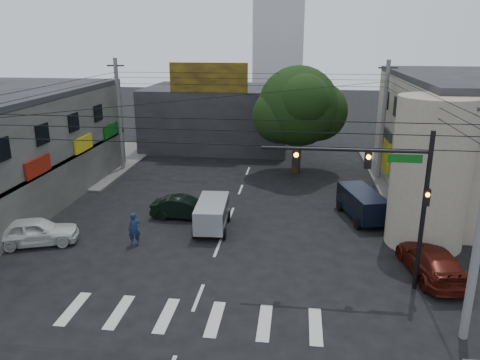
% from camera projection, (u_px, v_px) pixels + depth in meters
% --- Properties ---
extents(ground, '(160.00, 160.00, 0.00)m').
position_uv_depth(ground, '(211.00, 265.00, 23.15)').
color(ground, black).
rests_on(ground, ground).
extents(sidewalk_far_left, '(16.00, 16.00, 0.15)m').
position_uv_depth(sidewalk_far_left, '(52.00, 160.00, 42.32)').
color(sidewalk_far_left, '#514F4C').
rests_on(sidewalk_far_left, ground).
extents(sidewalk_far_right, '(16.00, 16.00, 0.15)m').
position_uv_depth(sidewalk_far_right, '(469.00, 174.00, 38.05)').
color(sidewalk_far_right, '#514F4C').
rests_on(sidewalk_far_right, ground).
extents(corner_column, '(4.00, 4.00, 8.00)m').
position_uv_depth(corner_column, '(430.00, 173.00, 24.45)').
color(corner_column, gray).
rests_on(corner_column, ground).
extents(building_far, '(14.00, 10.00, 6.00)m').
position_uv_depth(building_far, '(218.00, 117.00, 47.38)').
color(building_far, '#232326').
rests_on(building_far, ground).
extents(billboard, '(7.00, 0.30, 2.60)m').
position_uv_depth(billboard, '(209.00, 78.00, 41.46)').
color(billboard, olive).
rests_on(billboard, building_far).
extents(street_tree, '(6.40, 6.40, 8.70)m').
position_uv_depth(street_tree, '(298.00, 107.00, 37.17)').
color(street_tree, black).
rests_on(street_tree, ground).
extents(traffic_gantry, '(7.10, 0.35, 7.20)m').
position_uv_depth(traffic_gantry, '(386.00, 185.00, 19.84)').
color(traffic_gantry, black).
rests_on(traffic_gantry, ground).
extents(utility_pole_far_left, '(0.32, 0.32, 9.20)m').
position_uv_depth(utility_pole_far_left, '(119.00, 116.00, 38.19)').
color(utility_pole_far_left, '#59595B').
rests_on(utility_pole_far_left, ground).
extents(utility_pole_far_right, '(0.32, 0.32, 9.20)m').
position_uv_depth(utility_pole_far_right, '(383.00, 121.00, 35.71)').
color(utility_pole_far_right, '#59595B').
rests_on(utility_pole_far_right, ground).
extents(dark_sedan, '(1.44, 4.08, 1.34)m').
position_uv_depth(dark_sedan, '(184.00, 208.00, 29.00)').
color(dark_sedan, black).
rests_on(dark_sedan, ground).
extents(white_compact, '(4.54, 5.52, 1.50)m').
position_uv_depth(white_compact, '(36.00, 231.00, 25.29)').
color(white_compact, silver).
rests_on(white_compact, ground).
extents(maroon_sedan, '(3.42, 5.58, 1.46)m').
position_uv_depth(maroon_sedan, '(431.00, 261.00, 21.97)').
color(maroon_sedan, '#451009').
rests_on(maroon_sedan, ground).
extents(silver_minivan, '(4.13, 2.11, 1.70)m').
position_uv_depth(silver_minivan, '(212.00, 215.00, 27.25)').
color(silver_minivan, '#9B9DA2').
rests_on(silver_minivan, ground).
extents(navy_van, '(5.31, 3.97, 1.78)m').
position_uv_depth(navy_van, '(362.00, 205.00, 28.78)').
color(navy_van, black).
rests_on(navy_van, ground).
extents(traffic_officer, '(0.95, 0.87, 1.81)m').
position_uv_depth(traffic_officer, '(134.00, 229.00, 25.15)').
color(traffic_officer, '#142549').
rests_on(traffic_officer, ground).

